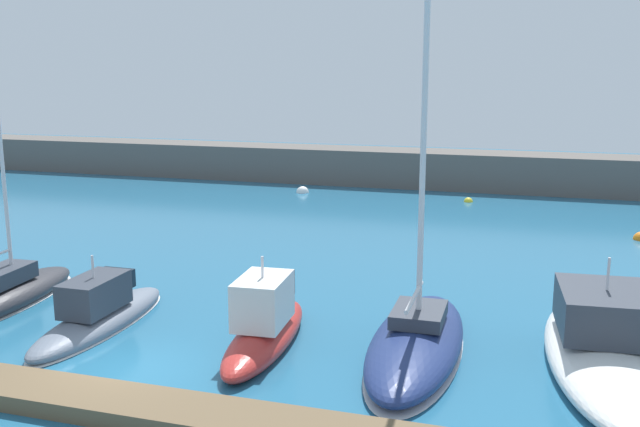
{
  "coord_description": "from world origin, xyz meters",
  "views": [
    {
      "loc": [
        10.54,
        -16.07,
        8.25
      ],
      "look_at": [
        3.5,
        6.92,
        3.33
      ],
      "focal_mm": 39.97,
      "sensor_mm": 36.0,
      "label": 1
    }
  ],
  "objects_px": {
    "mooring_buoy_yellow": "(468,202)",
    "sailboat_charcoal_third": "(3,295)",
    "motorboat_red_fifth": "(265,325)",
    "motorboat_white_seventh": "(604,346)",
    "motorboat_slate_fourth": "(100,315)",
    "sailboat_navy_sixth": "(417,338)",
    "mooring_buoy_white": "(303,193)"
  },
  "relations": [
    {
      "from": "sailboat_navy_sixth",
      "to": "mooring_buoy_white",
      "type": "height_order",
      "value": "sailboat_navy_sixth"
    },
    {
      "from": "mooring_buoy_white",
      "to": "motorboat_slate_fourth",
      "type": "bearing_deg",
      "value": -86.13
    },
    {
      "from": "motorboat_red_fifth",
      "to": "mooring_buoy_yellow",
      "type": "bearing_deg",
      "value": -11.84
    },
    {
      "from": "motorboat_white_seventh",
      "to": "mooring_buoy_yellow",
      "type": "relative_size",
      "value": 17.68
    },
    {
      "from": "mooring_buoy_yellow",
      "to": "sailboat_charcoal_third",
      "type": "bearing_deg",
      "value": -118.9
    },
    {
      "from": "motorboat_red_fifth",
      "to": "sailboat_navy_sixth",
      "type": "bearing_deg",
      "value": -84.23
    },
    {
      "from": "motorboat_red_fifth",
      "to": "mooring_buoy_yellow",
      "type": "xyz_separation_m",
      "value": [
        3.57,
        25.93,
        -0.68
      ]
    },
    {
      "from": "sailboat_navy_sixth",
      "to": "mooring_buoy_yellow",
      "type": "distance_m",
      "value": 25.18
    },
    {
      "from": "motorboat_slate_fourth",
      "to": "sailboat_navy_sixth",
      "type": "height_order",
      "value": "sailboat_navy_sixth"
    },
    {
      "from": "motorboat_red_fifth",
      "to": "mooring_buoy_white",
      "type": "distance_m",
      "value": 27.19
    },
    {
      "from": "sailboat_navy_sixth",
      "to": "mooring_buoy_yellow",
      "type": "height_order",
      "value": "sailboat_navy_sixth"
    },
    {
      "from": "sailboat_navy_sixth",
      "to": "mooring_buoy_white",
      "type": "xyz_separation_m",
      "value": [
        -11.97,
        25.35,
        -0.49
      ]
    },
    {
      "from": "sailboat_navy_sixth",
      "to": "motorboat_slate_fourth",
      "type": "bearing_deg",
      "value": 93.74
    },
    {
      "from": "sailboat_charcoal_third",
      "to": "motorboat_red_fifth",
      "type": "distance_m",
      "value": 10.31
    },
    {
      "from": "motorboat_red_fifth",
      "to": "sailboat_charcoal_third",
      "type": "bearing_deg",
      "value": 81.2
    },
    {
      "from": "motorboat_red_fifth",
      "to": "sailboat_navy_sixth",
      "type": "relative_size",
      "value": 0.37
    },
    {
      "from": "motorboat_slate_fourth",
      "to": "mooring_buoy_white",
      "type": "bearing_deg",
      "value": 3.58
    },
    {
      "from": "motorboat_slate_fourth",
      "to": "mooring_buoy_yellow",
      "type": "bearing_deg",
      "value": -20.0
    },
    {
      "from": "motorboat_slate_fourth",
      "to": "motorboat_white_seventh",
      "type": "relative_size",
      "value": 0.72
    },
    {
      "from": "sailboat_charcoal_third",
      "to": "mooring_buoy_yellow",
      "type": "bearing_deg",
      "value": -32.02
    },
    {
      "from": "motorboat_red_fifth",
      "to": "motorboat_white_seventh",
      "type": "bearing_deg",
      "value": -84.76
    },
    {
      "from": "sailboat_navy_sixth",
      "to": "motorboat_white_seventh",
      "type": "xyz_separation_m",
      "value": [
        5.2,
        0.8,
        0.07
      ]
    },
    {
      "from": "motorboat_slate_fourth",
      "to": "motorboat_white_seventh",
      "type": "bearing_deg",
      "value": -84.32
    },
    {
      "from": "sailboat_charcoal_third",
      "to": "motorboat_slate_fourth",
      "type": "xyz_separation_m",
      "value": [
        4.54,
        -0.9,
        0.03
      ]
    },
    {
      "from": "sailboat_charcoal_third",
      "to": "motorboat_red_fifth",
      "type": "xyz_separation_m",
      "value": [
        10.27,
        -0.86,
        0.3
      ]
    },
    {
      "from": "sailboat_charcoal_third",
      "to": "sailboat_navy_sixth",
      "type": "relative_size",
      "value": 0.66
    },
    {
      "from": "motorboat_white_seventh",
      "to": "motorboat_slate_fourth",
      "type": "bearing_deg",
      "value": 91.47
    },
    {
      "from": "mooring_buoy_yellow",
      "to": "motorboat_slate_fourth",
      "type": "bearing_deg",
      "value": -109.7
    },
    {
      "from": "motorboat_white_seventh",
      "to": "sailboat_navy_sixth",
      "type": "bearing_deg",
      "value": 94.29
    },
    {
      "from": "motorboat_red_fifth",
      "to": "mooring_buoy_white",
      "type": "relative_size",
      "value": 7.65
    },
    {
      "from": "sailboat_charcoal_third",
      "to": "motorboat_white_seventh",
      "type": "relative_size",
      "value": 1.18
    },
    {
      "from": "motorboat_red_fifth",
      "to": "mooring_buoy_yellow",
      "type": "relative_size",
      "value": 11.67
    }
  ]
}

